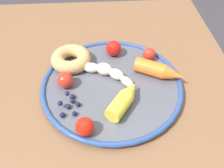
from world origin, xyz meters
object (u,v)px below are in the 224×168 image
object	(u,v)px
donut	(71,59)
tomato_far	(149,54)
tomato_near	(85,127)
tomato_mid	(65,80)
carrot_yellow	(124,99)
carrot_orange	(159,71)
blueberry_pile	(69,104)
dining_table	(100,129)
banana	(103,71)
tomato_extra	(113,48)
plate	(112,85)

from	to	relation	value
donut	tomato_far	size ratio (longest dim) A/B	3.04
tomato_near	tomato_far	world-z (taller)	tomato_near
tomato_mid	carrot_yellow	bearing A→B (deg)	63.58
carrot_orange	blueberry_pile	size ratio (longest dim) A/B	1.97
tomato_mid	tomato_far	distance (m)	0.22
dining_table	blueberry_pile	size ratio (longest dim) A/B	15.39
donut	blueberry_pile	world-z (taller)	donut
banana	blueberry_pile	distance (m)	0.12
banana	carrot_yellow	size ratio (longest dim) A/B	1.44
donut	tomato_mid	distance (m)	0.08
tomato_far	tomato_extra	xyz separation A→B (m)	(-0.02, -0.09, 0.00)
carrot_yellow	tomato_far	xyz separation A→B (m)	(-0.15, 0.08, -0.00)
banana	tomato_mid	size ratio (longest dim) A/B	4.13
blueberry_pile	tomato_near	xyz separation A→B (m)	(0.07, 0.04, 0.01)
tomato_mid	tomato_extra	xyz separation A→B (m)	(-0.11, 0.12, 0.00)
tomato_extra	donut	bearing A→B (deg)	-73.95
carrot_yellow	tomato_far	world-z (taller)	carrot_yellow
tomato_mid	tomato_near	bearing A→B (deg)	19.92
carrot_orange	tomato_near	xyz separation A→B (m)	(0.15, -0.17, 0.00)
tomato_far	donut	bearing A→B (deg)	-88.04
tomato_near	tomato_mid	xyz separation A→B (m)	(-0.13, -0.05, 0.00)
tomato_far	tomato_mid	bearing A→B (deg)	-68.10
tomato_near	tomato_mid	bearing A→B (deg)	-160.08
carrot_yellow	tomato_extra	xyz separation A→B (m)	(-0.17, -0.01, 0.00)
banana	carrot_yellow	bearing A→B (deg)	23.57
plate	tomato_far	distance (m)	0.13
dining_table	carrot_orange	size ratio (longest dim) A/B	7.80
dining_table	banana	distance (m)	0.15
carrot_yellow	tomato_near	world-z (taller)	tomato_near
banana	donut	world-z (taller)	donut
carrot_orange	tomato_mid	bearing A→B (deg)	-85.18
carrot_yellow	tomato_far	distance (m)	0.17
dining_table	tomato_mid	distance (m)	0.16
carrot_orange	donut	xyz separation A→B (m)	(-0.06, -0.21, -0.00)
plate	tomato_near	world-z (taller)	tomato_near
tomato_extra	plate	bearing A→B (deg)	-5.65
tomato_mid	carrot_orange	bearing A→B (deg)	94.82
donut	banana	bearing A→B (deg)	59.52
donut	blueberry_pile	size ratio (longest dim) A/B	1.63
banana	donut	distance (m)	0.09
carrot_orange	banana	bearing A→B (deg)	-94.99
dining_table	plate	size ratio (longest dim) A/B	2.85
plate	tomato_extra	size ratio (longest dim) A/B	8.14
donut	tomato_near	distance (m)	0.21
carrot_orange	tomato_mid	size ratio (longest dim) A/B	3.22
plate	tomato_mid	distance (m)	0.11
donut	tomato_far	distance (m)	0.20
dining_table	tomato_mid	size ratio (longest dim) A/B	25.12
carrot_yellow	tomato_far	size ratio (longest dim) A/B	3.27
plate	tomato_far	size ratio (longest dim) A/B	10.06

